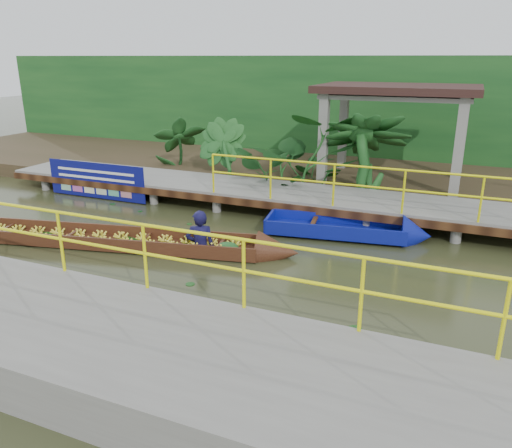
% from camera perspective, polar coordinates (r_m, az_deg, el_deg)
% --- Properties ---
extents(ground, '(80.00, 80.00, 0.00)m').
position_cam_1_polar(ground, '(10.76, -6.34, -3.10)').
color(ground, '#2E3118').
rests_on(ground, ground).
extents(land_strip, '(30.00, 8.00, 0.45)m').
position_cam_1_polar(land_strip, '(17.34, 5.79, 6.06)').
color(land_strip, '#342C1A').
rests_on(land_strip, ground).
extents(far_dock, '(16.00, 2.06, 1.66)m').
position_cam_1_polar(far_dock, '(13.54, 0.72, 3.70)').
color(far_dock, slate).
rests_on(far_dock, ground).
extents(near_dock, '(18.00, 2.40, 1.73)m').
position_cam_1_polar(near_dock, '(7.01, -16.21, -13.60)').
color(near_dock, slate).
rests_on(near_dock, ground).
extents(pavilion, '(4.40, 3.00, 3.00)m').
position_cam_1_polar(pavilion, '(15.16, 15.89, 13.59)').
color(pavilion, slate).
rests_on(pavilion, ground).
extents(foliage_backdrop, '(30.00, 0.80, 4.00)m').
position_cam_1_polar(foliage_backdrop, '(19.43, 8.23, 12.62)').
color(foliage_backdrop, '#16451B').
rests_on(foliage_backdrop, ground).
extents(vendor_boat, '(8.49, 2.57, 2.06)m').
position_cam_1_polar(vendor_boat, '(11.26, -14.87, -1.23)').
color(vendor_boat, '#3B1A10').
rests_on(vendor_boat, ground).
extents(moored_blue_boat, '(3.81, 1.48, 0.88)m').
position_cam_1_polar(moored_blue_boat, '(11.66, 13.45, -0.95)').
color(moored_blue_boat, navy).
rests_on(moored_blue_boat, ground).
extents(blue_banner, '(3.34, 0.04, 1.04)m').
position_cam_1_polar(blue_banner, '(15.22, -17.82, 4.78)').
color(blue_banner, '#0C0F64').
rests_on(blue_banner, ground).
extents(tropical_plants, '(14.42, 1.42, 1.77)m').
position_cam_1_polar(tropical_plants, '(14.49, 11.87, 7.77)').
color(tropical_plants, '#16451B').
rests_on(tropical_plants, ground).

